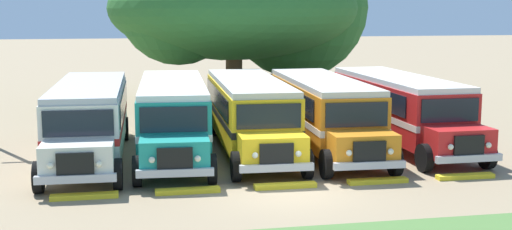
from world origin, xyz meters
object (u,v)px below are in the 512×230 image
broad_shade_tree (243,7)px  parked_bus_slot_3 (323,110)px  parked_bus_slot_2 (250,111)px  parked_bus_slot_0 (89,117)px  parked_bus_slot_4 (399,106)px  parked_bus_slot_1 (173,113)px

broad_shade_tree → parked_bus_slot_3: bearing=-86.5°
parked_bus_slot_2 → parked_bus_slot_3: size_ratio=1.00×
parked_bus_slot_0 → parked_bus_slot_4: (12.60, 0.27, 0.00)m
parked_bus_slot_0 → parked_bus_slot_4: size_ratio=1.00×
parked_bus_slot_1 → broad_shade_tree: size_ratio=0.70×
parked_bus_slot_2 → parked_bus_slot_3: bearing=87.4°
parked_bus_slot_4 → broad_shade_tree: broad_shade_tree is taller
broad_shade_tree → parked_bus_slot_0: bearing=-121.3°
parked_bus_slot_0 → parked_bus_slot_1: (3.15, 0.17, 0.00)m
parked_bus_slot_3 → parked_bus_slot_0: bearing=-88.4°
parked_bus_slot_3 → parked_bus_slot_4: bearing=96.7°
parked_bus_slot_2 → parked_bus_slot_3: 2.99m
parked_bus_slot_1 → broad_shade_tree: bearing=162.7°
parked_bus_slot_2 → parked_bus_slot_3: same height
parked_bus_slot_4 → parked_bus_slot_1: bearing=-90.1°
parked_bus_slot_2 → parked_bus_slot_1: bearing=-86.8°
parked_bus_slot_3 → parked_bus_slot_1: bearing=-90.1°
parked_bus_slot_4 → parked_bus_slot_3: bearing=-85.8°
parked_bus_slot_0 → parked_bus_slot_4: 12.61m
parked_bus_slot_1 → parked_bus_slot_4: bearing=94.4°
parked_bus_slot_4 → parked_bus_slot_2: bearing=-90.3°
parked_bus_slot_0 → parked_bus_slot_1: bearing=94.9°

